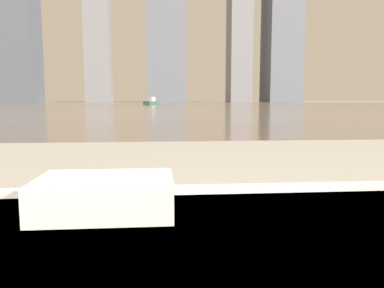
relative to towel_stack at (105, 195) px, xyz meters
The scene contains 5 objects.
towel_stack is the anchor object (origin of this frame).
harbor_water 61.20m from the towel_stack, 89.76° to the left, with size 180.00×110.00×0.01m.
harbor_boat_2 56.50m from the towel_stack, 91.17° to the left, with size 2.38×3.25×1.17m.
skyline_tower_1 119.94m from the towel_stack, 98.91° to the left, with size 7.50×7.03×36.57m.
skyline_tower_3 121.64m from the towel_stack, 77.93° to the left, with size 6.65×9.63×42.79m.
Camera 1 is at (-0.13, -0.01, 0.80)m, focal length 35.00 mm.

